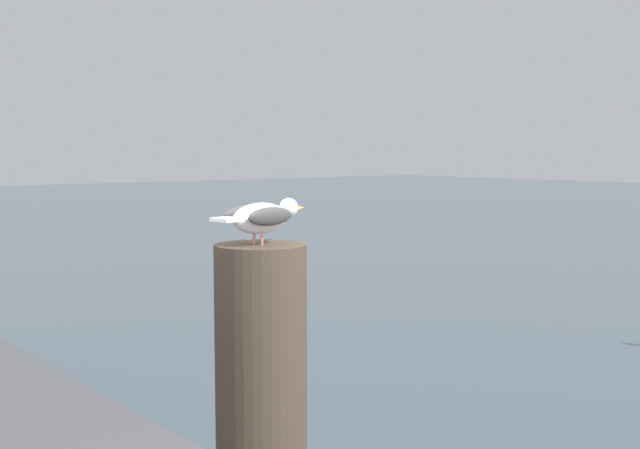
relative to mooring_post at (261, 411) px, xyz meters
The scene contains 2 objects.
mooring_post is the anchor object (origin of this frame).
seagull 0.64m from the mooring_post, 99.00° to the left, with size 0.17×0.39×0.14m.
Camera 1 is at (1.23, -1.93, 2.65)m, focal length 45.44 mm.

